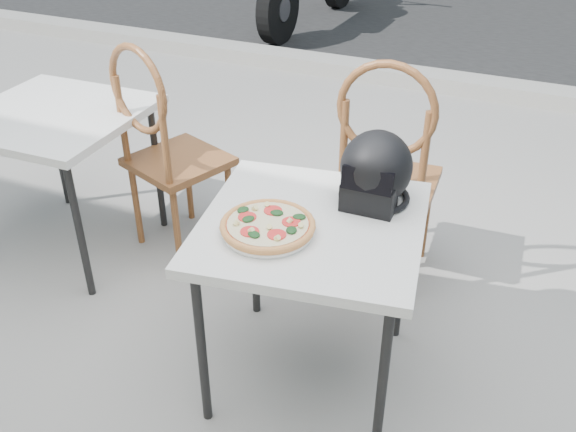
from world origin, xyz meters
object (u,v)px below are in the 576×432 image
at_px(helmet, 375,172).
at_px(pizza, 268,225).
at_px(cafe_chair_main, 387,163).
at_px(cafe_table_side, 55,125).
at_px(plate, 268,231).
at_px(cafe_chair_side, 163,141).
at_px(cafe_table_main, 312,237).

bearing_deg(helmet, pizza, -128.10).
height_order(pizza, helmet, helmet).
xyz_separation_m(cafe_chair_main, cafe_table_side, (-1.48, -0.34, 0.05)).
height_order(plate, cafe_table_side, plate).
xyz_separation_m(cafe_chair_main, cafe_chair_side, (-1.01, -0.17, -0.01)).
bearing_deg(cafe_table_side, plate, -20.43).
xyz_separation_m(plate, cafe_chair_side, (-0.84, 0.65, -0.12)).
bearing_deg(pizza, cafe_chair_main, 78.12).
relative_size(helmet, cafe_chair_main, 0.25).
bearing_deg(cafe_table_main, plate, -131.05).
xyz_separation_m(cafe_table_main, helmet, (0.15, 0.22, 0.18)).
relative_size(cafe_table_main, cafe_chair_main, 0.78).
height_order(plate, helmet, helmet).
bearing_deg(plate, pizza, 90.14).
height_order(plate, cafe_chair_side, cafe_chair_side).
distance_m(helmet, cafe_chair_main, 0.54).
bearing_deg(cafe_chair_side, plate, 162.97).
relative_size(plate, cafe_table_side, 0.46).
xyz_separation_m(cafe_table_main, plate, (-0.11, -0.12, 0.07)).
xyz_separation_m(cafe_table_main, cafe_chair_side, (-0.94, 0.53, -0.05)).
bearing_deg(pizza, cafe_table_main, 48.89).
bearing_deg(cafe_chair_main, helmet, 96.61).
height_order(helmet, cafe_table_side, helmet).
distance_m(cafe_table_main, cafe_chair_side, 1.08).
height_order(cafe_table_main, helmet, helmet).
relative_size(cafe_chair_main, cafe_table_side, 1.40).
height_order(pizza, cafe_chair_main, cafe_chair_main).
distance_m(plate, cafe_table_side, 1.40).
xyz_separation_m(cafe_table_side, cafe_chair_side, (0.47, 0.16, -0.06)).
bearing_deg(cafe_chair_main, pizza, 75.24).
distance_m(cafe_table_main, plate, 0.18).
distance_m(cafe_table_main, cafe_table_side, 1.46).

